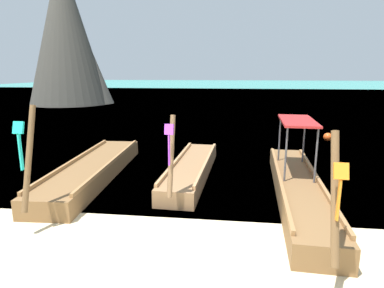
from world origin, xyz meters
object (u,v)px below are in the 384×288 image
(longtail_boat_violet_ribbon, at_px, (191,169))
(longtail_boat_orange_ribbon, at_px, (298,186))
(longtail_boat_turquoise_ribbon, at_px, (93,170))
(mooring_buoy_near, at_px, (328,137))
(karst_rock, at_px, (67,34))

(longtail_boat_violet_ribbon, distance_m, longtail_boat_orange_ribbon, 3.34)
(longtail_boat_turquoise_ribbon, relative_size, mooring_buoy_near, 17.32)
(longtail_boat_violet_ribbon, height_order, karst_rock, karst_rock)
(longtail_boat_orange_ribbon, bearing_deg, mooring_buoy_near, 69.80)
(longtail_boat_violet_ribbon, bearing_deg, karst_rock, 124.32)
(mooring_buoy_near, bearing_deg, longtail_boat_orange_ribbon, -110.20)
(longtail_boat_orange_ribbon, relative_size, mooring_buoy_near, 18.58)
(longtail_boat_violet_ribbon, distance_m, mooring_buoy_near, 8.52)
(longtail_boat_orange_ribbon, xyz_separation_m, mooring_buoy_near, (2.81, 7.64, -0.12))
(longtail_boat_violet_ribbon, bearing_deg, longtail_boat_orange_ribbon, -25.29)
(longtail_boat_orange_ribbon, xyz_separation_m, karst_rock, (-18.32, 23.83, 6.56))
(longtail_boat_turquoise_ribbon, bearing_deg, karst_rock, 118.11)
(longtail_boat_turquoise_ribbon, distance_m, karst_rock, 26.81)
(longtail_boat_orange_ribbon, height_order, mooring_buoy_near, longtail_boat_orange_ribbon)
(longtail_boat_orange_ribbon, bearing_deg, karst_rock, 127.55)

